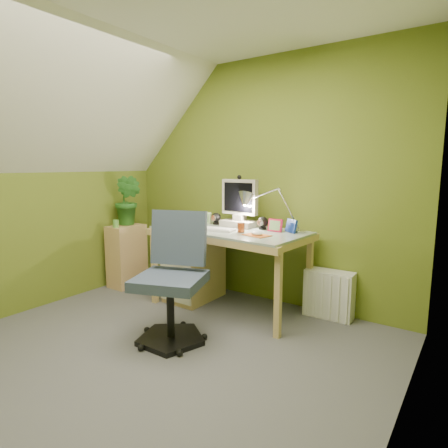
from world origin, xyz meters
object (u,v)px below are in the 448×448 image
Objects in this scene: monitor at (240,198)px; radiator at (329,294)px; potted_plant at (128,200)px; desk at (229,269)px; side_ledge at (127,256)px; task_chair at (170,278)px; desk_lamp at (282,200)px.

radiator is at bearing 10.05° from monitor.
potted_plant is 2.37m from radiator.
desk is 2.07× the size of side_ledge.
desk is 1.40× the size of task_chair.
side_ledge is (-1.34, -0.29, -0.71)m from monitor.
desk is at bearing -161.41° from radiator.
potted_plant is at bearing -168.89° from monitor.
monitor is 1.31× the size of radiator.
desk is 0.69m from monitor.
task_chair is at bearing -28.61° from side_ledge.
potted_plant reaches higher than task_chair.
monitor is (0.00, 0.18, 0.67)m from desk.
potted_plant is (-1.79, -0.24, -0.08)m from desk_lamp.
side_ledge reaches higher than radiator.
task_chair is at bearing -87.86° from monitor.
task_chair is (1.36, -0.74, 0.17)m from side_ledge.
potted_plant is 1.64m from task_chair.
side_ledge is 0.68× the size of task_chair.
desk_lamp is 1.94m from side_ledge.
desk_lamp is 1.24m from task_chair.
side_ledge is 2.26m from radiator.
monitor is 0.98× the size of desk_lamp.
potted_plant is at bearing -162.60° from desk_lamp.
monitor reaches higher than radiator.
desk_lamp reaches higher than radiator.
side_ledge is 0.63m from potted_plant.
desk is 2.56× the size of monitor.
radiator is (0.43, 0.14, -0.84)m from desk_lamp.
desk_lamp is (0.45, 0.00, 0.00)m from monitor.
desk is 0.86m from task_chair.
desk_lamp is 1.33× the size of radiator.
monitor is 1.16m from task_chair.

